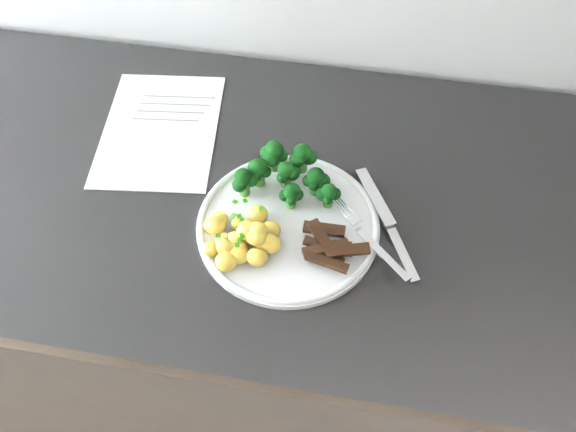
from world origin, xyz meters
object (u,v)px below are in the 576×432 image
beef_strips (328,246)px  broccoli (286,172)px  fork (372,241)px  potatoes (243,238)px  knife (393,236)px  plate (288,224)px  recipe_paper (160,129)px  counter (305,324)px

beef_strips → broccoli: bearing=127.7°
fork → potatoes: bearing=-170.8°
knife → broccoli: bearing=160.1°
plate → fork: fork is taller
recipe_paper → potatoes: potatoes is taller
counter → plate: bearing=-114.1°
potatoes → knife: 0.22m
counter → knife: (0.13, -0.06, 0.48)m
counter → potatoes: potatoes is taller
knife → beef_strips: bearing=-155.5°
plate → potatoes: 0.08m
potatoes → fork: bearing=9.2°
recipe_paper → broccoli: (0.24, -0.10, 0.04)m
broccoli → potatoes: (-0.04, -0.12, -0.02)m
broccoli → knife: broccoli is taller
plate → fork: size_ratio=2.09×
counter → beef_strips: 0.50m
beef_strips → fork: size_ratio=0.77×
broccoli → fork: 0.17m
counter → knife: size_ratio=12.66×
recipe_paper → fork: fork is taller
broccoli → potatoes: broccoli is taller
beef_strips → knife: bearing=24.5°
counter → plate: plate is taller
counter → knife: bearing=-22.9°
plate → knife: bearing=2.3°
recipe_paper → broccoli: 0.26m
recipe_paper → knife: size_ratio=1.52×
recipe_paper → plate: bearing=-33.1°
plate → beef_strips: bearing=-28.6°
counter → broccoli: broccoli is taller
recipe_paper → plate: plate is taller
broccoli → knife: (0.17, -0.06, -0.04)m
potatoes → beef_strips: bearing=4.5°
beef_strips → counter: bearing=111.4°
counter → beef_strips: beef_strips is taller
beef_strips → fork: 0.06m
recipe_paper → beef_strips: size_ratio=2.92×
recipe_paper → knife: bearing=-21.1°
fork → knife: size_ratio=0.67×
counter → recipe_paper: (-0.28, 0.10, 0.47)m
potatoes → plate: bearing=38.2°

